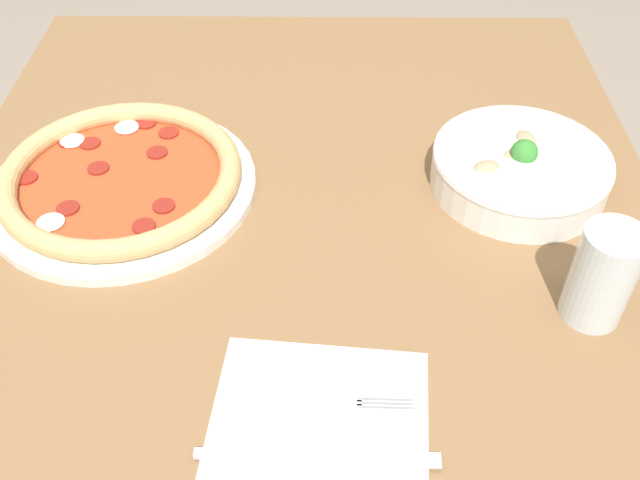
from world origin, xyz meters
TOP-DOWN VIEW (x-y plane):
  - dining_table at (0.00, 0.00)m, footprint 1.08×0.86m
  - pizza at (-0.09, -0.22)m, footprint 0.32×0.32m
  - bowl at (-0.10, 0.26)m, footprint 0.21×0.21m
  - napkin at (0.25, 0.02)m, footprint 0.21×0.21m
  - fork at (0.22, 0.02)m, footprint 0.02×0.18m
  - knife at (0.27, 0.01)m, footprint 0.02×0.21m
  - glass at (0.10, 0.30)m, footprint 0.06×0.06m

SIDE VIEW (x-z plane):
  - dining_table at x=0.00m, z-range 0.26..1.04m
  - napkin at x=0.25m, z-range 0.78..0.78m
  - knife at x=0.27m, z-range 0.78..0.78m
  - fork at x=0.22m, z-range 0.78..0.78m
  - pizza at x=-0.09m, z-range 0.78..0.81m
  - bowl at x=-0.10m, z-range 0.77..0.84m
  - glass at x=0.10m, z-range 0.78..0.88m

